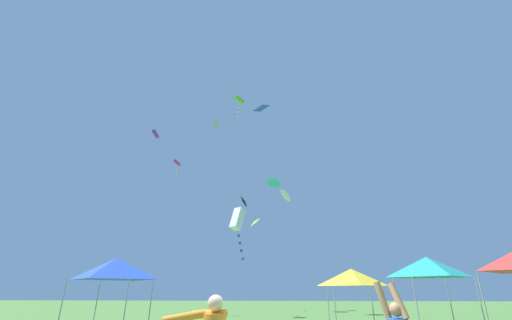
{
  "coord_description": "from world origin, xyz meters",
  "views": [
    {
      "loc": [
        -0.6,
        -6.34,
        1.89
      ],
      "look_at": [
        -2.29,
        17.48,
        11.56
      ],
      "focal_mm": 22.57,
      "sensor_mm": 36.0,
      "label": 1
    }
  ],
  "objects_px": {
    "canopy_tent_yellow": "(352,277)",
    "canopy_tent_teal": "(428,267)",
    "kite_black_delta": "(244,201)",
    "kite_lime_box": "(239,101)",
    "kite_purple_box": "(156,134)",
    "kite_magenta_box": "(177,163)",
    "canopy_tent_blue": "(115,269)",
    "kite_white_delta": "(286,195)",
    "kite_lime_diamond": "(217,124)",
    "kite_lime_delta": "(255,222)",
    "kite_cyan_delta": "(274,182)",
    "kite_white_box": "(238,220)",
    "kite_blue_diamond": "(261,108)"
  },
  "relations": [
    {
      "from": "kite_lime_delta",
      "to": "kite_magenta_box",
      "type": "distance_m",
      "value": 9.72
    },
    {
      "from": "canopy_tent_blue",
      "to": "kite_cyan_delta",
      "type": "height_order",
      "value": "kite_cyan_delta"
    },
    {
      "from": "canopy_tent_yellow",
      "to": "kite_purple_box",
      "type": "distance_m",
      "value": 16.26
    },
    {
      "from": "kite_white_box",
      "to": "kite_cyan_delta",
      "type": "bearing_deg",
      "value": 80.35
    },
    {
      "from": "kite_lime_delta",
      "to": "canopy_tent_blue",
      "type": "bearing_deg",
      "value": -118.92
    },
    {
      "from": "kite_blue_diamond",
      "to": "kite_lime_box",
      "type": "bearing_deg",
      "value": 119.0
    },
    {
      "from": "canopy_tent_blue",
      "to": "kite_lime_box",
      "type": "distance_m",
      "value": 29.87
    },
    {
      "from": "kite_white_box",
      "to": "kite_cyan_delta",
      "type": "xyz_separation_m",
      "value": [
        2.22,
        13.07,
        6.78
      ]
    },
    {
      "from": "canopy_tent_blue",
      "to": "kite_black_delta",
      "type": "height_order",
      "value": "kite_black_delta"
    },
    {
      "from": "kite_lime_delta",
      "to": "kite_black_delta",
      "type": "height_order",
      "value": "kite_black_delta"
    },
    {
      "from": "canopy_tent_yellow",
      "to": "kite_purple_box",
      "type": "xyz_separation_m",
      "value": [
        -12.84,
        0.94,
        9.93
      ]
    },
    {
      "from": "canopy_tent_yellow",
      "to": "canopy_tent_teal",
      "type": "relative_size",
      "value": 0.83
    },
    {
      "from": "kite_magenta_box",
      "to": "kite_lime_delta",
      "type": "bearing_deg",
      "value": -10.05
    },
    {
      "from": "kite_magenta_box",
      "to": "kite_purple_box",
      "type": "distance_m",
      "value": 7.54
    },
    {
      "from": "canopy_tent_yellow",
      "to": "kite_white_delta",
      "type": "height_order",
      "value": "kite_white_delta"
    },
    {
      "from": "kite_cyan_delta",
      "to": "kite_lime_diamond",
      "type": "relative_size",
      "value": 2.25
    },
    {
      "from": "kite_blue_diamond",
      "to": "kite_purple_box",
      "type": "height_order",
      "value": "kite_blue_diamond"
    },
    {
      "from": "kite_lime_delta",
      "to": "kite_lime_diamond",
      "type": "height_order",
      "value": "kite_lime_diamond"
    },
    {
      "from": "kite_white_delta",
      "to": "kite_black_delta",
      "type": "distance_m",
      "value": 6.44
    },
    {
      "from": "kite_lime_box",
      "to": "kite_cyan_delta",
      "type": "distance_m",
      "value": 12.96
    },
    {
      "from": "kite_lime_delta",
      "to": "kite_white_box",
      "type": "xyz_separation_m",
      "value": [
        -0.65,
        -6.06,
        -1.11
      ]
    },
    {
      "from": "kite_purple_box",
      "to": "kite_cyan_delta",
      "type": "bearing_deg",
      "value": 57.42
    },
    {
      "from": "kite_lime_delta",
      "to": "kite_white_delta",
      "type": "distance_m",
      "value": 4.59
    },
    {
      "from": "kite_lime_box",
      "to": "kite_white_delta",
      "type": "bearing_deg",
      "value": -67.26
    },
    {
      "from": "canopy_tent_yellow",
      "to": "kite_lime_box",
      "type": "bearing_deg",
      "value": 118.42
    },
    {
      "from": "kite_purple_box",
      "to": "kite_lime_diamond",
      "type": "distance_m",
      "value": 17.48
    },
    {
      "from": "kite_cyan_delta",
      "to": "kite_lime_diamond",
      "type": "height_order",
      "value": "kite_lime_diamond"
    },
    {
      "from": "kite_blue_diamond",
      "to": "kite_lime_delta",
      "type": "bearing_deg",
      "value": -96.36
    },
    {
      "from": "kite_black_delta",
      "to": "kite_cyan_delta",
      "type": "distance_m",
      "value": 6.94
    },
    {
      "from": "kite_cyan_delta",
      "to": "kite_lime_diamond",
      "type": "bearing_deg",
      "value": 165.46
    },
    {
      "from": "kite_magenta_box",
      "to": "kite_purple_box",
      "type": "xyz_separation_m",
      "value": [
        0.73,
        -7.48,
        -0.65
      ]
    },
    {
      "from": "kite_blue_diamond",
      "to": "canopy_tent_blue",
      "type": "bearing_deg",
      "value": -114.0
    },
    {
      "from": "kite_black_delta",
      "to": "kite_lime_box",
      "type": "bearing_deg",
      "value": 102.69
    },
    {
      "from": "kite_white_box",
      "to": "kite_lime_box",
      "type": "xyz_separation_m",
      "value": [
        -2.11,
        15.19,
        18.82
      ]
    },
    {
      "from": "canopy_tent_teal",
      "to": "kite_magenta_box",
      "type": "bearing_deg",
      "value": 154.0
    },
    {
      "from": "kite_lime_diamond",
      "to": "kite_lime_delta",
      "type": "bearing_deg",
      "value": -58.1
    },
    {
      "from": "kite_white_delta",
      "to": "kite_white_box",
      "type": "xyz_separation_m",
      "value": [
        -3.23,
        -2.46,
        -2.34
      ]
    },
    {
      "from": "canopy_tent_blue",
      "to": "kite_lime_delta",
      "type": "height_order",
      "value": "kite_lime_delta"
    },
    {
      "from": "kite_white_box",
      "to": "kite_lime_box",
      "type": "height_order",
      "value": "kite_lime_box"
    },
    {
      "from": "kite_lime_diamond",
      "to": "kite_white_box",
      "type": "bearing_deg",
      "value": -71.94
    },
    {
      "from": "kite_black_delta",
      "to": "kite_cyan_delta",
      "type": "bearing_deg",
      "value": 63.88
    },
    {
      "from": "canopy_tent_yellow",
      "to": "kite_black_delta",
      "type": "bearing_deg",
      "value": 129.12
    },
    {
      "from": "kite_magenta_box",
      "to": "canopy_tent_blue",
      "type": "bearing_deg",
      "value": -82.48
    },
    {
      "from": "kite_black_delta",
      "to": "kite_cyan_delta",
      "type": "relative_size",
      "value": 0.62
    },
    {
      "from": "canopy_tent_blue",
      "to": "kite_white_delta",
      "type": "bearing_deg",
      "value": 40.13
    },
    {
      "from": "kite_lime_delta",
      "to": "kite_cyan_delta",
      "type": "height_order",
      "value": "kite_cyan_delta"
    },
    {
      "from": "kite_white_delta",
      "to": "kite_blue_diamond",
      "type": "relative_size",
      "value": 0.79
    },
    {
      "from": "kite_white_delta",
      "to": "kite_black_delta",
      "type": "height_order",
      "value": "kite_black_delta"
    },
    {
      "from": "kite_magenta_box",
      "to": "kite_blue_diamond",
      "type": "distance_m",
      "value": 10.86
    },
    {
      "from": "kite_lime_delta",
      "to": "kite_magenta_box",
      "type": "relative_size",
      "value": 0.77
    }
  ]
}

